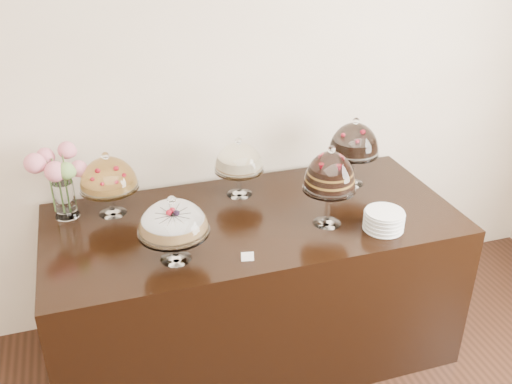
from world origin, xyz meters
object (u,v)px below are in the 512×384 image
object	(u,v)px
cake_stand_sugar_sponge	(173,220)
cake_stand_choco_layer	(330,174)
cake_stand_fruit_tart	(108,176)
plate_stack	(384,220)
cake_stand_dark_choco	(354,142)
display_counter	(253,285)
cake_stand_cheesecake	(239,160)
flower_vase	(59,175)

from	to	relation	value
cake_stand_sugar_sponge	cake_stand_choco_layer	xyz separation A→B (m)	(0.82, 0.09, 0.07)
cake_stand_sugar_sponge	cake_stand_fruit_tart	size ratio (longest dim) A/B	0.94
cake_stand_sugar_sponge	plate_stack	size ratio (longest dim) A/B	1.67
cake_stand_fruit_tart	plate_stack	size ratio (longest dim) A/B	1.77
cake_stand_sugar_sponge	cake_stand_dark_choco	size ratio (longest dim) A/B	0.82
display_counter	cake_stand_fruit_tart	xyz separation A→B (m)	(-0.71, 0.28, 0.67)
display_counter	cake_stand_sugar_sponge	world-z (taller)	cake_stand_sugar_sponge
cake_stand_cheesecake	flower_vase	world-z (taller)	flower_vase
cake_stand_dark_choco	cake_stand_fruit_tart	xyz separation A→B (m)	(-1.39, 0.07, -0.05)
cake_stand_cheesecake	cake_stand_choco_layer	bearing A→B (deg)	-52.44
cake_stand_choco_layer	flower_vase	xyz separation A→B (m)	(-1.31, 0.49, -0.04)
display_counter	cake_stand_dark_choco	world-z (taller)	cake_stand_dark_choco
cake_stand_cheesecake	cake_stand_fruit_tart	world-z (taller)	cake_stand_fruit_tart
cake_stand_dark_choco	plate_stack	distance (m)	0.58
cake_stand_sugar_sponge	cake_stand_fruit_tart	distance (m)	0.59
cake_stand_choco_layer	cake_stand_dark_choco	size ratio (longest dim) A/B	1.06
display_counter	cake_stand_dark_choco	size ratio (longest dim) A/B	5.29
display_counter	flower_vase	size ratio (longest dim) A/B	5.55
cake_stand_dark_choco	flower_vase	size ratio (longest dim) A/B	1.05
cake_stand_dark_choco	cake_stand_fruit_tart	distance (m)	1.40
cake_stand_dark_choco	cake_stand_cheesecake	bearing A→B (deg)	174.12
cake_stand_cheesecake	cake_stand_dark_choco	xyz separation A→B (m)	(0.68, -0.07, 0.05)
cake_stand_cheesecake	cake_stand_fruit_tart	bearing A→B (deg)	-179.75
cake_stand_dark_choco	cake_stand_fruit_tart	world-z (taller)	cake_stand_dark_choco
cake_stand_sugar_sponge	cake_stand_fruit_tart	world-z (taller)	cake_stand_fruit_tart
cake_stand_fruit_tart	cake_stand_dark_choco	bearing A→B (deg)	-2.73
cake_stand_choco_layer	cake_stand_sugar_sponge	bearing A→B (deg)	-173.85
cake_stand_dark_choco	flower_vase	world-z (taller)	cake_stand_dark_choco
cake_stand_dark_choco	cake_stand_fruit_tart	size ratio (longest dim) A/B	1.15
cake_stand_fruit_tart	cake_stand_choco_layer	bearing A→B (deg)	-22.88
cake_stand_dark_choco	cake_stand_sugar_sponge	bearing A→B (deg)	-157.62
display_counter	cake_stand_cheesecake	world-z (taller)	cake_stand_cheesecake
display_counter	flower_vase	world-z (taller)	flower_vase
cake_stand_cheesecake	flower_vase	bearing A→B (deg)	177.81
cake_stand_sugar_sponge	plate_stack	world-z (taller)	cake_stand_sugar_sponge
flower_vase	cake_stand_sugar_sponge	bearing A→B (deg)	-49.62
display_counter	cake_stand_cheesecake	distance (m)	0.73
plate_stack	flower_vase	bearing A→B (deg)	157.84
display_counter	flower_vase	xyz separation A→B (m)	(-0.96, 0.32, 0.70)
plate_stack	cake_stand_fruit_tart	bearing A→B (deg)	155.65
display_counter	cake_stand_fruit_tart	world-z (taller)	cake_stand_fruit_tart
flower_vase	cake_stand_choco_layer	bearing A→B (deg)	-20.50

